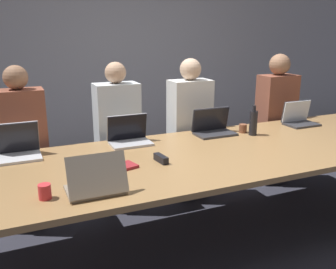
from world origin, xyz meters
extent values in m
plane|color=#2D2D38|center=(0.00, 0.00, 0.00)|extent=(24.00, 24.00, 0.00)
cube|color=#ADADB2|center=(0.00, 2.41, 1.40)|extent=(12.00, 0.06, 2.80)
cube|color=#9E7547|center=(0.00, 0.00, 0.74)|extent=(4.46, 1.26, 0.04)
cube|color=gray|center=(-1.06, -0.37, 0.77)|extent=(0.33, 0.23, 0.02)
cube|color=gray|center=(-1.06, -0.45, 0.89)|extent=(0.34, 0.10, 0.23)
cube|color=black|center=(-1.06, -0.44, 0.89)|extent=(0.33, 0.10, 0.22)
cylinder|color=red|center=(-1.34, -0.36, 0.80)|extent=(0.07, 0.07, 0.09)
cube|color=silver|center=(-1.44, 0.42, 0.77)|extent=(0.30, 0.24, 0.02)
cube|color=silver|center=(-1.44, 0.52, 0.90)|extent=(0.31, 0.07, 0.24)
cube|color=black|center=(-1.44, 0.51, 0.90)|extent=(0.30, 0.07, 0.23)
cube|color=#2D2D38|center=(-1.39, 0.84, 0.23)|extent=(0.32, 0.24, 0.45)
cube|color=brown|center=(-1.39, 0.84, 0.83)|extent=(0.40, 0.24, 0.76)
sphere|color=#9E7051|center=(-1.39, 0.84, 1.31)|extent=(0.20, 0.20, 0.20)
cube|color=#333338|center=(1.18, 0.37, 0.77)|extent=(0.32, 0.21, 0.02)
cube|color=#333338|center=(1.18, 0.47, 0.89)|extent=(0.32, 0.04, 0.22)
cube|color=silver|center=(1.18, 0.46, 0.89)|extent=(0.32, 0.04, 0.21)
cube|color=#2D2D38|center=(1.22, 0.80, 0.23)|extent=(0.32, 0.24, 0.45)
cube|color=brown|center=(1.22, 0.80, 0.83)|extent=(0.40, 0.24, 0.76)
sphere|color=#9E7051|center=(1.22, 0.80, 1.32)|extent=(0.22, 0.22, 0.22)
cube|color=#333338|center=(0.21, 0.41, 0.77)|extent=(0.36, 0.21, 0.02)
cube|color=#333338|center=(0.21, 0.50, 0.89)|extent=(0.36, 0.05, 0.22)
cube|color=black|center=(0.21, 0.49, 0.89)|extent=(0.36, 0.05, 0.21)
cube|color=#2D2D38|center=(0.16, 0.81, 0.23)|extent=(0.32, 0.24, 0.45)
cube|color=silver|center=(0.16, 0.81, 0.83)|extent=(0.40, 0.24, 0.76)
sphere|color=beige|center=(0.16, 0.81, 1.31)|extent=(0.21, 0.21, 0.21)
cylinder|color=brown|center=(0.49, 0.38, 0.80)|extent=(0.07, 0.07, 0.08)
cylinder|color=black|center=(0.52, 0.27, 0.87)|extent=(0.07, 0.07, 0.22)
cylinder|color=black|center=(0.52, 0.27, 1.01)|extent=(0.03, 0.03, 0.05)
cube|color=#B7B7BC|center=(-0.58, 0.42, 0.77)|extent=(0.33, 0.22, 0.02)
cube|color=#B7B7BC|center=(-0.58, 0.52, 0.89)|extent=(0.34, 0.05, 0.22)
cube|color=black|center=(-0.58, 0.51, 0.89)|extent=(0.33, 0.05, 0.21)
cube|color=#2D2D38|center=(-0.56, 0.88, 0.23)|extent=(0.32, 0.24, 0.45)
cube|color=silver|center=(-0.56, 0.88, 0.83)|extent=(0.40, 0.24, 0.76)
sphere|color=tan|center=(-0.56, 0.88, 1.31)|extent=(0.19, 0.19, 0.19)
cube|color=black|center=(-0.51, -0.06, 0.79)|extent=(0.06, 0.15, 0.05)
cube|color=maroon|center=(-0.80, -0.07, 0.77)|extent=(0.22, 0.18, 0.02)
camera|label=1|loc=(-1.48, -2.40, 1.67)|focal=40.00mm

